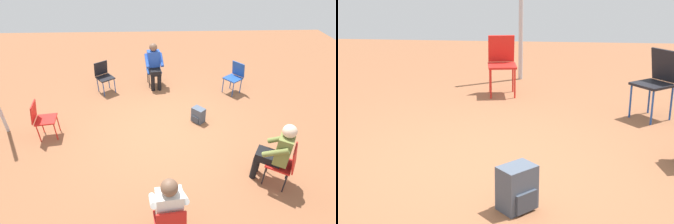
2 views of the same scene
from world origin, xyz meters
TOP-DOWN VIEW (x-y plane):
  - ground_plane at (0.00, 0.00)m, footprint 14.82×14.82m
  - chair_northwest at (-1.99, 1.60)m, footprint 0.58×0.56m
  - chair_north at (-0.02, 2.65)m, footprint 0.44×0.48m
  - chair_southeast at (1.60, -1.87)m, footprint 0.58×0.58m
  - chair_east at (2.55, 0.12)m, footprint 0.49×0.46m
  - chair_south at (0.24, -2.29)m, footprint 0.46×0.49m
  - chair_southwest at (-1.97, -1.70)m, footprint 0.58×0.58m
  - person_with_laptop at (-0.01, 2.48)m, footprint 0.53×0.55m
  - person_in_olive at (-1.84, 1.51)m, footprint 0.63×0.63m
  - person_in_blue at (0.22, -2.12)m, footprint 0.55×0.56m
  - backpack_near_laptop_user at (-0.81, -0.31)m, footprint 0.34×0.34m

SIDE VIEW (x-z plane):
  - ground_plane at x=0.00m, z-range 0.00..0.00m
  - backpack_near_laptop_user at x=-0.81m, z-range -0.02..0.34m
  - chair_northwest at x=-1.99m, z-range 0.07..0.92m
  - chair_north at x=-0.02m, z-range 0.07..0.92m
  - chair_southeast at x=1.60m, z-range 0.07..0.92m
  - chair_east at x=2.55m, z-range 0.07..0.92m
  - chair_south at x=0.24m, z-range 0.07..0.92m
  - chair_southwest at x=-1.97m, z-range 0.07..0.92m
  - person_with_laptop at x=-0.01m, z-range 0.07..1.31m
  - person_in_olive at x=-1.84m, z-range 0.07..1.31m
  - person_in_blue at x=0.22m, z-range 0.07..1.31m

